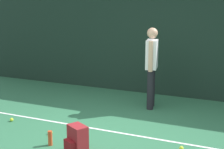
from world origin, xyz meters
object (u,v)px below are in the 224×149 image
(backpack, at_px, (77,140))
(tennis_ball_mid_court, at_px, (12,120))
(tennis_ball_near_player, at_px, (51,132))
(water_bottle, at_px, (50,138))
(tennis_player, at_px, (152,63))
(tennis_ball_by_fence, at_px, (181,148))

(backpack, distance_m, tennis_ball_mid_court, 1.96)
(tennis_ball_near_player, bearing_deg, water_bottle, -56.40)
(tennis_player, distance_m, backpack, 2.71)
(tennis_ball_near_player, height_order, tennis_ball_mid_court, same)
(backpack, bearing_deg, tennis_ball_near_player, 178.46)
(tennis_ball_near_player, bearing_deg, tennis_ball_mid_court, 167.53)
(tennis_player, height_order, water_bottle, tennis_player)
(tennis_ball_near_player, height_order, tennis_ball_by_fence, same)
(tennis_player, bearing_deg, backpack, 161.95)
(tennis_player, height_order, tennis_ball_mid_court, tennis_player)
(backpack, relative_size, tennis_ball_near_player, 6.67)
(tennis_ball_mid_court, bearing_deg, backpack, -20.93)
(tennis_ball_near_player, xyz_separation_m, water_bottle, (0.25, -0.38, 0.08))
(tennis_ball_by_fence, distance_m, water_bottle, 2.04)
(tennis_ball_mid_court, relative_size, water_bottle, 0.28)
(backpack, height_order, water_bottle, backpack)
(tennis_ball_by_fence, height_order, tennis_ball_mid_court, same)
(backpack, relative_size, tennis_ball_by_fence, 6.67)
(tennis_player, bearing_deg, tennis_ball_by_fence, -160.63)
(tennis_ball_by_fence, bearing_deg, tennis_ball_mid_court, -179.10)
(water_bottle, bearing_deg, tennis_ball_by_fence, 18.72)
(backpack, xyz_separation_m, tennis_ball_mid_court, (-1.82, 0.70, -0.18))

